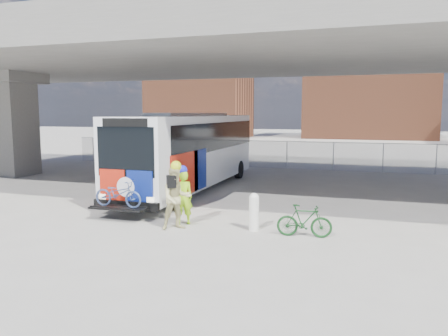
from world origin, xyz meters
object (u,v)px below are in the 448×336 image
at_px(bus, 191,146).
at_px(bike_parked, 304,221).
at_px(cyclist_tan, 176,197).
at_px(bollard, 254,210).
at_px(cyclist_hivis, 183,196).

xyz_separation_m(bus, bike_parked, (6.34, -6.57, -1.62)).
bearing_deg(bike_parked, cyclist_tan, 89.59).
distance_m(bollard, cyclist_tan, 2.49).
bearing_deg(bus, cyclist_hivis, -70.04).
distance_m(bollard, bike_parked, 1.64).
relative_size(bollard, bike_parked, 0.73).
relative_size(cyclist_hivis, bike_parked, 1.21).
bearing_deg(cyclist_hivis, bollard, 145.61).
relative_size(bus, bollard, 10.75).
height_order(bus, cyclist_hivis, bus).
height_order(bollard, cyclist_hivis, cyclist_hivis).
bearing_deg(cyclist_tan, bus, 68.70).
height_order(cyclist_tan, bike_parked, cyclist_tan).
bearing_deg(bike_parked, cyclist_hivis, 80.74).
bearing_deg(bus, bollard, -53.23).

